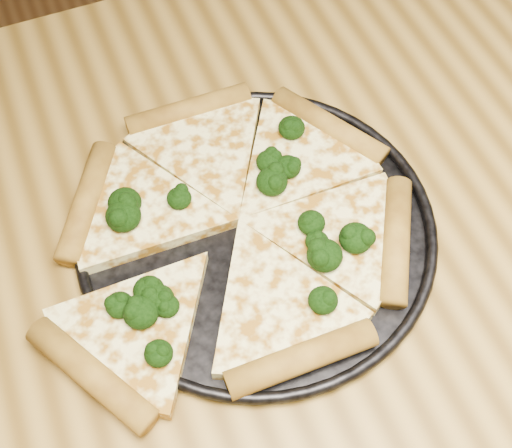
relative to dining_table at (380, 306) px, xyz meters
name	(u,v)px	position (x,y,z in m)	size (l,w,h in m)	color
dining_table	(380,306)	(0.00, 0.00, 0.00)	(1.20, 0.90, 0.75)	olive
pizza_pan	(256,229)	(-0.11, 0.08, 0.10)	(0.34, 0.34, 0.02)	black
pizza	(234,226)	(-0.13, 0.08, 0.11)	(0.38, 0.32, 0.03)	#FFF89C
broccoli_florets	(227,236)	(-0.14, 0.07, 0.12)	(0.24, 0.21, 0.02)	black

